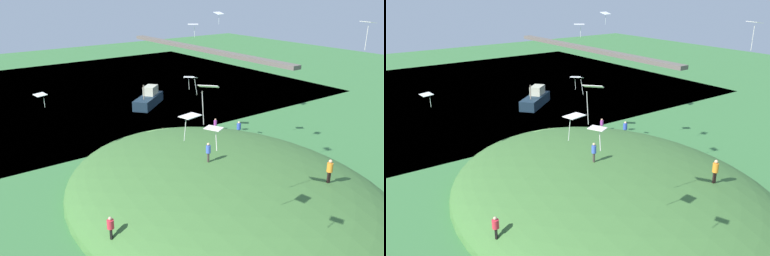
% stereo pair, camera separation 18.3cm
% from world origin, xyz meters
% --- Properties ---
extents(ground_plane, '(160.00, 160.00, 0.00)m').
position_xyz_m(ground_plane, '(0.00, 0.00, 0.00)').
color(ground_plane, '#38713A').
extents(lake_water, '(53.69, 80.00, 0.40)m').
position_xyz_m(lake_water, '(-30.70, 0.00, -0.20)').
color(lake_water, '#265367').
rests_on(lake_water, ground_plane).
extents(grass_hill, '(31.63, 25.03, 7.69)m').
position_xyz_m(grass_hill, '(11.27, -1.27, 0.00)').
color(grass_hill, '#3C6931').
rests_on(grass_hill, ground_plane).
extents(bridge_deck_far, '(48.32, 1.80, 0.70)m').
position_xyz_m(bridge_deck_far, '(-30.70, 29.15, 4.78)').
color(bridge_deck_far, '#615A52').
extents(boat_on_lake, '(6.21, 6.92, 3.53)m').
position_xyz_m(boat_on_lake, '(-16.67, 8.42, 0.97)').
color(boat_on_lake, '#172937').
rests_on(boat_on_lake, lake_water).
extents(person_with_child, '(0.44, 0.44, 1.61)m').
position_xyz_m(person_with_child, '(11.40, -3.00, 4.83)').
color(person_with_child, '#3E332E').
rests_on(person_with_child, grass_hill).
extents(person_on_hilltop, '(0.56, 0.56, 1.61)m').
position_xyz_m(person_on_hilltop, '(-1.99, 8.97, 1.01)').
color(person_on_hilltop, brown).
rests_on(person_on_hilltop, ground_plane).
extents(person_near_shore, '(0.51, 0.51, 1.84)m').
position_xyz_m(person_near_shore, '(18.60, 2.66, 4.35)').
color(person_near_shore, black).
rests_on(person_near_shore, grass_hill).
extents(person_walking_path, '(0.63, 0.63, 1.59)m').
position_xyz_m(person_walking_path, '(13.32, -12.52, 2.60)').
color(person_walking_path, black).
rests_on(person_walking_path, grass_hill).
extents(person_watching_kites, '(0.61, 0.61, 1.79)m').
position_xyz_m(person_watching_kites, '(2.31, 8.83, 1.76)').
color(person_watching_kites, black).
rests_on(person_watching_kites, grass_hill).
extents(kite_2, '(0.71, 0.59, 1.86)m').
position_xyz_m(kite_2, '(1.79, 2.93, 7.94)').
color(kite_2, silver).
extents(kite_3, '(1.01, 1.30, 1.45)m').
position_xyz_m(kite_3, '(-3.35, 10.34, 13.83)').
color(kite_3, white).
extents(kite_4, '(1.28, 1.25, 2.34)m').
position_xyz_m(kite_4, '(18.13, -8.56, 11.92)').
color(kite_4, white).
extents(kite_5, '(0.87, 0.76, 1.06)m').
position_xyz_m(kite_5, '(21.97, -11.32, 11.27)').
color(kite_5, silver).
extents(kite_7, '(1.02, 1.22, 1.22)m').
position_xyz_m(kite_7, '(-1.57, -11.54, 7.89)').
color(kite_7, white).
extents(kite_8, '(1.24, 0.95, 2.30)m').
position_xyz_m(kite_8, '(15.70, 10.00, 14.09)').
color(kite_8, white).
extents(kite_10, '(1.38, 1.40, 1.55)m').
position_xyz_m(kite_10, '(-2.14, 5.10, 7.19)').
color(kite_10, white).
extents(kite_13, '(1.08, 1.15, 1.23)m').
position_xyz_m(kite_13, '(3.62, 1.35, 13.58)').
color(kite_13, white).
extents(kite_14, '(0.87, 1.11, 1.39)m').
position_xyz_m(kite_14, '(19.32, -10.65, 11.03)').
color(kite_14, silver).
extents(mooring_post, '(0.14, 0.14, 1.08)m').
position_xyz_m(mooring_post, '(-4.17, 2.77, 0.54)').
color(mooring_post, brown).
rests_on(mooring_post, ground_plane).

